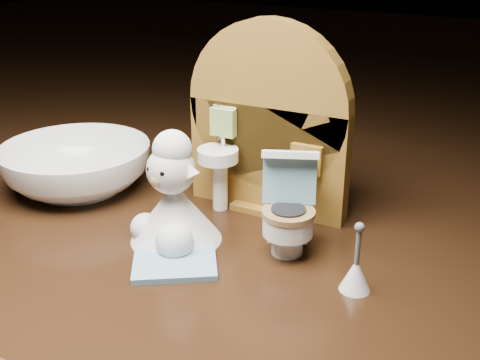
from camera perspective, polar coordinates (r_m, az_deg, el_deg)
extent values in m
cube|color=black|center=(0.46, -1.04, -11.36)|extent=(2.50, 2.50, 0.10)
cube|color=brown|center=(0.47, 2.65, 2.07)|extent=(0.13, 0.02, 0.09)
cylinder|color=brown|center=(0.46, 2.75, 7.11)|extent=(0.13, 0.02, 0.13)
cube|color=brown|center=(0.49, 2.56, -2.38)|extent=(0.05, 0.04, 0.01)
cylinder|color=white|center=(0.48, -1.90, -0.31)|extent=(0.01, 0.01, 0.04)
cylinder|color=white|center=(0.47, -2.12, 2.38)|extent=(0.03, 0.03, 0.01)
cylinder|color=silver|center=(0.47, -1.59, 3.87)|extent=(0.00, 0.00, 0.01)
cube|color=#91A65B|center=(0.47, -1.61, 5.49)|extent=(0.02, 0.01, 0.02)
cube|color=brown|center=(0.45, 6.32, 1.96)|extent=(0.02, 0.01, 0.02)
cylinder|color=#CFC781|center=(0.44, 6.00, 0.99)|extent=(0.02, 0.02, 0.02)
cylinder|color=white|center=(0.42, 4.51, -5.91)|extent=(0.02, 0.02, 0.02)
cylinder|color=white|center=(0.41, 4.57, -4.20)|extent=(0.03, 0.03, 0.01)
cylinder|color=olive|center=(0.41, 4.61, -3.11)|extent=(0.04, 0.04, 0.00)
cube|color=white|center=(0.43, 4.61, -3.08)|extent=(0.03, 0.02, 0.04)
cube|color=#6C9BAE|center=(0.41, 4.72, 0.27)|extent=(0.04, 0.03, 0.04)
cube|color=white|center=(0.40, 4.80, 2.40)|extent=(0.04, 0.02, 0.01)
cylinder|color=#7AB522|center=(0.42, 5.85, 0.24)|extent=(0.01, 0.01, 0.01)
cube|color=#6C9BAE|center=(0.41, -6.21, -7.80)|extent=(0.07, 0.07, 0.00)
cone|color=white|center=(0.39, 10.90, -8.79)|extent=(0.02, 0.02, 0.02)
cylinder|color=#59595B|center=(0.38, 11.13, -6.23)|extent=(0.00, 0.00, 0.03)
sphere|color=#59595B|center=(0.37, 11.28, -4.42)|extent=(0.01, 0.01, 0.01)
cone|color=silver|center=(0.43, -6.17, -3.01)|extent=(0.07, 0.07, 0.04)
sphere|color=silver|center=(0.42, -6.23, -5.79)|extent=(0.03, 0.03, 0.03)
sphere|color=silver|center=(0.44, -8.95, -4.51)|extent=(0.02, 0.02, 0.02)
sphere|color=beige|center=(0.42, -6.57, 0.97)|extent=(0.03, 0.03, 0.03)
sphere|color=#A37B54|center=(0.41, -7.72, 0.03)|extent=(0.01, 0.01, 0.01)
sphere|color=silver|center=(0.41, -6.45, 2.90)|extent=(0.03, 0.03, 0.03)
cone|color=beige|center=(0.43, -7.89, 2.08)|extent=(0.02, 0.01, 0.02)
cone|color=beige|center=(0.41, -4.82, 1.13)|extent=(0.02, 0.01, 0.02)
sphere|color=black|center=(0.41, -8.53, 1.01)|extent=(0.00, 0.00, 0.00)
sphere|color=black|center=(0.40, -7.32, 0.61)|extent=(0.00, 0.00, 0.00)
imported|color=white|center=(0.53, -15.22, 1.15)|extent=(0.14, 0.14, 0.04)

